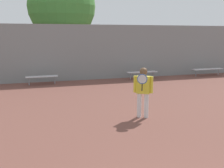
% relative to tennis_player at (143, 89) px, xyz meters
% --- Properties ---
extents(tennis_player, '(0.56, 0.52, 1.61)m').
position_rel_tennis_player_xyz_m(tennis_player, '(0.00, 0.00, 0.00)').
color(tennis_player, silver).
rests_on(tennis_player, ground_plane).
extents(bench_courtside_far, '(1.66, 0.40, 0.45)m').
position_rel_tennis_player_xyz_m(bench_courtside_far, '(-2.84, 6.77, -0.52)').
color(bench_courtside_far, silver).
rests_on(bench_courtside_far, ground_plane).
extents(bench_adjacent_court, '(1.84, 0.40, 0.45)m').
position_rel_tennis_player_xyz_m(bench_adjacent_court, '(2.94, 6.77, -0.52)').
color(bench_adjacent_court, silver).
rests_on(bench_adjacent_court, ground_plane).
extents(bench_by_gate, '(2.13, 0.40, 0.45)m').
position_rel_tennis_player_xyz_m(bench_by_gate, '(7.51, 6.77, -0.51)').
color(bench_by_gate, silver).
rests_on(bench_by_gate, ground_plane).
extents(back_fence, '(31.00, 0.06, 3.19)m').
position_rel_tennis_player_xyz_m(back_fence, '(-1.31, 7.59, 0.67)').
color(back_fence, gray).
rests_on(back_fence, ground_plane).
extents(tree_green_broad, '(4.97, 4.97, 7.17)m').
position_rel_tennis_player_xyz_m(tree_green_broad, '(-0.95, 12.87, 3.74)').
color(tree_green_broad, brown).
rests_on(tree_green_broad, ground_plane).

